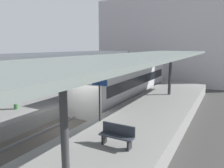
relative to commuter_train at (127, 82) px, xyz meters
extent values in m
plane|color=#383835|center=(0.00, -7.84, -1.73)|extent=(80.00, 80.00, 0.00)
cube|color=gray|center=(-3.80, -7.84, -1.23)|extent=(4.40, 28.00, 1.00)
cube|color=gray|center=(3.80, -7.84, -1.23)|extent=(4.40, 28.00, 1.00)
cube|color=#4C4742|center=(0.00, -7.84, -1.63)|extent=(3.20, 28.00, 0.20)
cube|color=slate|center=(-0.72, -7.84, -1.46)|extent=(0.08, 28.00, 0.14)
cube|color=slate|center=(0.72, -7.84, -1.46)|extent=(0.08, 28.00, 0.14)
cube|color=#ADADB2|center=(0.00, 0.03, -0.08)|extent=(2.70, 13.22, 2.90)
cube|color=silver|center=(0.00, -6.61, -0.23)|extent=(2.65, 0.08, 2.60)
cube|color=black|center=(-1.37, 0.03, 0.27)|extent=(0.04, 12.16, 0.76)
cube|color=black|center=(1.37, 0.03, 0.27)|extent=(0.04, 12.16, 0.76)
cube|color=#515156|center=(0.00, 0.03, 1.47)|extent=(2.16, 12.56, 0.20)
cylinder|color=#333335|center=(-3.80, -0.14, 0.86)|extent=(0.24, 0.24, 3.18)
cube|color=#3D4247|center=(-3.80, -6.44, 2.54)|extent=(4.18, 21.00, 0.16)
cylinder|color=#333335|center=(3.80, -12.74, 0.90)|extent=(0.24, 0.24, 3.26)
cylinder|color=#333335|center=(3.80, -0.14, 0.90)|extent=(0.24, 0.24, 3.26)
cube|color=slate|center=(3.80, -6.44, 2.61)|extent=(4.18, 21.00, 0.16)
cube|color=black|center=(3.70, -10.32, -0.53)|extent=(0.08, 0.32, 0.40)
cube|color=black|center=(4.80, -10.32, -0.53)|extent=(0.08, 0.32, 0.40)
cube|color=#2D333D|center=(4.25, -10.32, -0.30)|extent=(1.40, 0.40, 0.06)
cube|color=#2D333D|center=(4.25, -10.14, -0.07)|extent=(1.40, 0.06, 0.40)
cylinder|color=#262628|center=(2.15, -8.17, 0.37)|extent=(0.08, 0.08, 2.20)
cube|color=navy|center=(2.15, -8.17, 1.32)|extent=(0.90, 0.06, 0.32)
cylinder|color=#386B3D|center=(-3.56, -8.82, -0.29)|extent=(0.28, 0.28, 0.88)
cylinder|color=#7A337A|center=(-3.56, -8.82, 0.47)|extent=(0.36, 0.36, 0.63)
sphere|color=tan|center=(-3.56, -8.82, 0.90)|extent=(0.22, 0.22, 0.22)
cube|color=#B7B2B7|center=(0.31, 12.16, 3.77)|extent=(18.00, 6.00, 11.00)
camera|label=1|loc=(7.82, -17.23, 3.13)|focal=34.25mm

